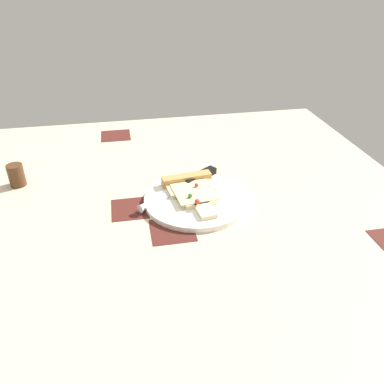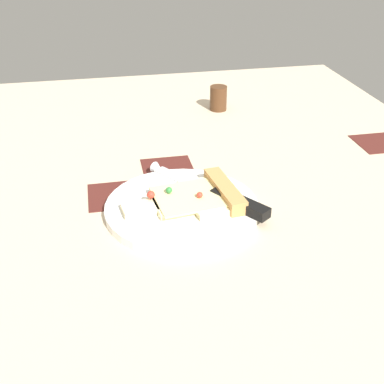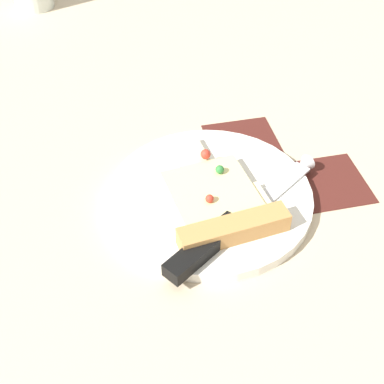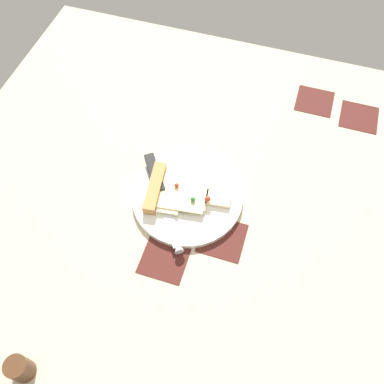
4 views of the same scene
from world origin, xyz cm
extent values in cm
cube|color=#C6B293|center=(0.00, 0.00, -1.50)|extent=(124.14, 124.14, 3.00)
cube|color=#4C1E19|center=(-3.11, -2.25, -0.10)|extent=(9.00, 9.00, 0.20)
cube|color=#4C1E19|center=(6.61, 5.48, -0.10)|extent=(9.00, 9.00, 0.20)
cylinder|color=white|center=(6.52, -9.10, 0.64)|extent=(23.63, 23.63, 1.28)
cube|color=beige|center=(10.49, -8.60, 1.78)|extent=(7.34, 11.67, 1.00)
cube|color=beige|center=(5.03, -9.29, 1.78)|extent=(6.46, 7.85, 1.00)
cube|color=beige|center=(0.07, -9.92, 1.78)|extent=(5.61, 4.23, 1.00)
cube|color=#F2E099|center=(7.51, -8.98, 2.43)|extent=(11.08, 10.39, 0.30)
cube|color=tan|center=(13.46, -8.22, 2.38)|extent=(4.09, 12.23, 2.20)
sphere|color=red|center=(9.13, -9.78, 3.04)|extent=(0.94, 0.94, 0.94)
sphere|color=red|center=(1.91, -8.48, 3.18)|extent=(1.21, 1.21, 1.21)
sphere|color=#2D7A38|center=(4.81, -7.51, 3.08)|extent=(1.01, 1.01, 1.01)
cube|color=silver|center=(8.02, -1.96, 1.43)|extent=(8.50, 10.99, 0.30)
cone|color=silver|center=(4.59, 2.96, 1.43)|extent=(2.78, 2.78, 2.00)
cube|color=black|center=(14.89, -11.80, 2.08)|extent=(7.52, 9.46, 1.60)
camera|label=1|loc=(-67.46, 5.99, 48.44)|focal=36.57mm
camera|label=2|loc=(-4.80, -72.79, 41.05)|focal=46.49mm
camera|label=3|loc=(50.17, -20.89, 44.97)|focal=51.52mm
camera|label=4|loc=(-8.32, 34.89, 77.99)|focal=39.47mm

